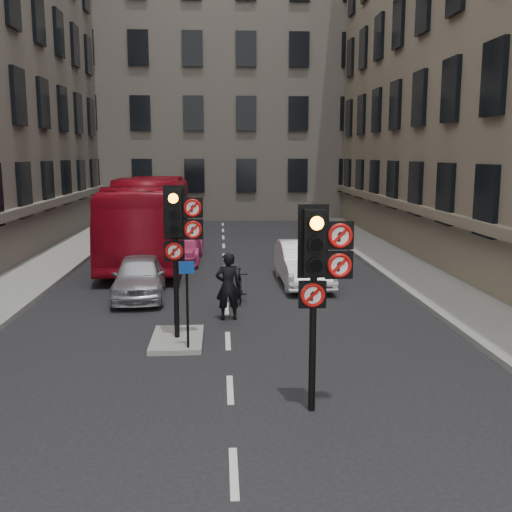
{
  "coord_description": "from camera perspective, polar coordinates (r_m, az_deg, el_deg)",
  "views": [
    {
      "loc": [
        -0.16,
        -8.74,
        4.4
      ],
      "look_at": [
        0.48,
        1.78,
        2.6
      ],
      "focal_mm": 42.0,
      "sensor_mm": 36.0,
      "label": 1
    }
  ],
  "objects": [
    {
      "name": "car_pink",
      "position": [
        25.15,
        -7.39,
        1.11
      ],
      "size": [
        2.02,
        4.75,
        1.37
      ],
      "primitive_type": "imported",
      "rotation": [
        0.0,
        0.0,
        -0.02
      ],
      "color": "#E7448A",
      "rests_on": "ground"
    },
    {
      "name": "ground",
      "position": [
        9.78,
        -2.27,
        -17.03
      ],
      "size": [
        120.0,
        120.0,
        0.0
      ],
      "primitive_type": "plane",
      "color": "black",
      "rests_on": "ground"
    },
    {
      "name": "car_white",
      "position": [
        20.49,
        4.5,
        -0.67
      ],
      "size": [
        1.62,
        4.44,
        1.46
      ],
      "primitive_type": "imported",
      "rotation": [
        0.0,
        0.0,
        0.02
      ],
      "color": "white",
      "rests_on": "ground"
    },
    {
      "name": "building_far",
      "position": [
        47.07,
        -3.37,
        16.5
      ],
      "size": [
        30.0,
        14.0,
        20.0
      ],
      "primitive_type": "cube",
      "color": "#655D55",
      "rests_on": "ground"
    },
    {
      "name": "bus_red",
      "position": [
        25.86,
        -10.01,
        3.57
      ],
      "size": [
        3.22,
        12.35,
        3.42
      ],
      "primitive_type": "imported",
      "rotation": [
        0.0,
        0.0,
        0.03
      ],
      "color": "maroon",
      "rests_on": "ground"
    },
    {
      "name": "motorcycle",
      "position": [
        18.13,
        -1.57,
        -2.8
      ],
      "size": [
        0.46,
        1.6,
        0.96
      ],
      "primitive_type": "imported",
      "rotation": [
        0.0,
        0.0,
        0.0
      ],
      "color": "black",
      "rests_on": "ground"
    },
    {
      "name": "signal_far",
      "position": [
        13.87,
        -7.39,
        2.58
      ],
      "size": [
        0.91,
        0.4,
        3.58
      ],
      "color": "black",
      "rests_on": "centre_island"
    },
    {
      "name": "info_sign",
      "position": [
        13.29,
        -6.58,
        -3.46
      ],
      "size": [
        0.34,
        0.14,
        1.97
      ],
      "rotation": [
        0.0,
        0.0,
        0.25
      ],
      "color": "black",
      "rests_on": "centre_island"
    },
    {
      "name": "pavement_right",
      "position": [
        22.42,
        15.78,
        -1.79
      ],
      "size": [
        3.0,
        50.0,
        0.16
      ],
      "primitive_type": "cube",
      "color": "gray",
      "rests_on": "ground"
    },
    {
      "name": "motorcyclist",
      "position": [
        16.01,
        -2.69,
        -2.88
      ],
      "size": [
        0.73,
        0.53,
        1.84
      ],
      "primitive_type": "imported",
      "rotation": [
        0.0,
        0.0,
        3.28
      ],
      "color": "black",
      "rests_on": "ground"
    },
    {
      "name": "centre_island",
      "position": [
        14.45,
        -7.51,
        -7.88
      ],
      "size": [
        1.2,
        2.0,
        0.12
      ],
      "primitive_type": "cube",
      "color": "gray",
      "rests_on": "ground"
    },
    {
      "name": "car_silver",
      "position": [
        18.86,
        -11.06,
        -1.93
      ],
      "size": [
        1.82,
        3.97,
        1.32
      ],
      "primitive_type": "imported",
      "rotation": [
        0.0,
        0.0,
        0.07
      ],
      "color": "#ACAEB3",
      "rests_on": "ground"
    },
    {
      "name": "signal_near",
      "position": [
        10.04,
        6.02,
        -0.79
      ],
      "size": [
        0.91,
        0.4,
        3.58
      ],
      "color": "black",
      "rests_on": "ground"
    },
    {
      "name": "pavement_left",
      "position": [
        22.32,
        -21.79,
        -2.17
      ],
      "size": [
        3.0,
        50.0,
        0.16
      ],
      "primitive_type": "cube",
      "color": "gray",
      "rests_on": "ground"
    }
  ]
}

